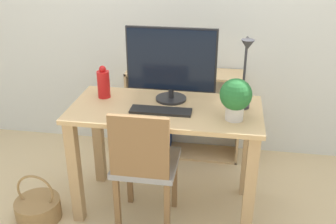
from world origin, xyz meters
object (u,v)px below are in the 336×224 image
keyboard (161,111)px  vase (104,83)px  monitor (171,62)px  chair (144,163)px  desk_lamp (245,67)px  potted_plant (236,97)px  basket (38,208)px  bookshelf (163,117)px

keyboard → vase: vase is taller
monitor → chair: size_ratio=0.68×
desk_lamp → potted_plant: 0.20m
vase → basket: (-0.40, -0.39, -0.79)m
monitor → bookshelf: monitor is taller
monitor → potted_plant: size_ratio=2.30×
keyboard → desk_lamp: bearing=11.6°
vase → basket: bearing=-136.0°
monitor → potted_plant: bearing=-29.6°
vase → chair: (0.34, -0.33, -0.40)m
chair → basket: (-0.74, -0.06, -0.40)m
monitor → bookshelf: 0.96m
keyboard → desk_lamp: desk_lamp is taller
bookshelf → keyboard: bearing=-80.9°
monitor → desk_lamp: (0.47, -0.10, 0.02)m
bookshelf → basket: bearing=-123.6°
vase → potted_plant: bearing=-13.4°
chair → bookshelf: 0.99m
desk_lamp → potted_plant: (-0.05, -0.14, -0.14)m
monitor → vase: (-0.46, -0.03, -0.16)m
vase → chair: bearing=-43.7°
keyboard → desk_lamp: (0.50, 0.10, 0.28)m
keyboard → potted_plant: (0.46, -0.03, 0.14)m
chair → monitor: bearing=70.6°
monitor → basket: size_ratio=1.68×
chair → basket: chair is taller
vase → desk_lamp: desk_lamp is taller
chair → basket: 0.85m
desk_lamp → chair: 0.86m
vase → basket: vase is taller
bookshelf → vase: bearing=-114.0°
monitor → bookshelf: (-0.17, 0.62, -0.70)m
chair → keyboard: bearing=59.7°
keyboard → basket: size_ratio=1.10×
bookshelf → chair: bearing=-86.9°
keyboard → potted_plant: size_ratio=1.50×
keyboard → basket: keyboard is taller
potted_plant → basket: bearing=-172.1°
keyboard → basket: bearing=-165.8°
basket → chair: bearing=4.6°
vase → potted_plant: (0.88, -0.21, 0.05)m
desk_lamp → keyboard: bearing=-168.4°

